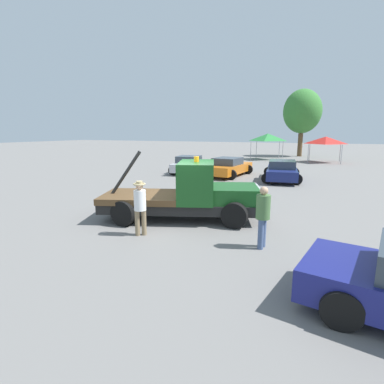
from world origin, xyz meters
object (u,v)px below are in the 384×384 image
parked_car_navy (282,171)px  canopy_tent_red (326,140)px  traffic_cone (210,196)px  canopy_tent_green (268,137)px  parked_car_silver (190,165)px  tree_left (302,112)px  tow_truck (189,195)px  parked_car_orange (229,167)px  person_near_truck (263,213)px  person_at_hood (140,204)px

parked_car_navy → canopy_tent_red: 14.27m
traffic_cone → canopy_tent_green: bearing=93.3°
parked_car_silver → tree_left: (6.63, 20.38, 5.02)m
tow_truck → parked_car_orange: tow_truck is taller
traffic_cone → tow_truck: bearing=-84.9°
person_near_truck → parked_car_silver: (-8.10, 13.23, -0.35)m
tow_truck → person_at_hood: tow_truck is taller
parked_car_navy → canopy_tent_green: canopy_tent_green is taller
tree_left → parked_car_navy: bearing=-88.8°
person_at_hood → traffic_cone: (0.38, 5.22, -0.76)m
parked_car_orange → canopy_tent_red: canopy_tent_red is taller
parked_car_silver → person_at_hood: bearing=-170.8°
traffic_cone → person_near_truck: bearing=-55.5°
person_near_truck → canopy_tent_green: size_ratio=0.55×
canopy_tent_green → tree_left: (3.10, 6.32, 3.13)m
canopy_tent_green → canopy_tent_red: 6.17m
person_near_truck → canopy_tent_red: canopy_tent_red is taller
parked_car_silver → canopy_tent_green: size_ratio=1.45×
parked_car_orange → tree_left: 21.57m
person_near_truck → parked_car_navy: bearing=102.3°
tow_truck → canopy_tent_red: (4.52, 24.54, 1.38)m
person_near_truck → parked_car_orange: size_ratio=0.35×
tow_truck → parked_car_orange: (-1.85, 11.14, -0.26)m
canopy_tent_red → canopy_tent_green: bearing=170.8°
tow_truck → person_at_hood: size_ratio=3.55×
person_at_hood → parked_car_silver: 14.41m
tow_truck → parked_car_navy: 10.78m
canopy_tent_red → person_at_hood: bearing=-100.9°
person_near_truck → parked_car_navy: (-1.04, 12.36, -0.35)m
tow_truck → traffic_cone: size_ratio=11.05×
parked_car_silver → traffic_cone: (4.83, -8.48, -0.39)m
parked_car_silver → traffic_cone: parked_car_silver is taller
traffic_cone → parked_car_orange: bearing=101.0°
person_near_truck → canopy_tent_red: 26.39m
tree_left → traffic_cone: 29.42m
person_near_truck → canopy_tent_red: bearing=94.2°
tow_truck → canopy_tent_green: size_ratio=1.91×
parked_car_silver → parked_car_navy: same height
parked_car_orange → canopy_tent_green: bearing=5.3°
person_at_hood → canopy_tent_red: 27.30m
parked_car_navy → traffic_cone: 7.94m
canopy_tent_red → tree_left: bearing=112.2°
canopy_tent_green → traffic_cone: canopy_tent_green is taller
canopy_tent_red → parked_car_navy: bearing=-100.4°
parked_car_orange → tree_left: tree_left is taller
parked_car_silver → parked_car_navy: 7.12m
person_at_hood → parked_car_navy: (2.62, 12.83, -0.36)m
canopy_tent_green → tree_left: size_ratio=0.38×
canopy_tent_red → traffic_cone: canopy_tent_red is taller
person_at_hood → canopy_tent_green: bearing=-36.7°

